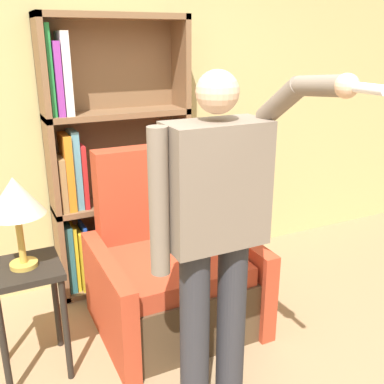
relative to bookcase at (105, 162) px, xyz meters
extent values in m
cube|color=tan|center=(-0.08, 0.16, 0.42)|extent=(8.00, 0.06, 2.80)
cube|color=brown|center=(-0.38, -0.02, 0.01)|extent=(0.04, 0.28, 2.00)
cube|color=brown|center=(0.60, -0.02, 0.01)|extent=(0.04, 0.28, 2.00)
cube|color=brown|center=(0.11, 0.11, 0.01)|extent=(1.02, 0.01, 2.00)
cube|color=brown|center=(0.11, -0.02, -0.96)|extent=(1.02, 0.28, 0.04)
cube|color=brown|center=(0.11, -0.02, -0.32)|extent=(1.02, 0.28, 0.04)
cube|color=brown|center=(0.11, -0.02, 0.35)|extent=(1.02, 0.28, 0.04)
cube|color=brown|center=(0.11, -0.02, 0.99)|extent=(1.02, 0.28, 0.04)
cube|color=#337070|center=(-0.32, -0.02, -0.68)|extent=(0.05, 0.19, 0.52)
cube|color=gold|center=(-0.28, -0.02, -0.69)|extent=(0.03, 0.17, 0.51)
cube|color=gold|center=(-0.24, -0.02, -0.71)|extent=(0.03, 0.23, 0.46)
cube|color=#1E47B2|center=(-0.21, -0.02, -0.69)|extent=(0.02, 0.20, 0.50)
cube|color=#9E7A47|center=(-0.33, -0.02, -0.11)|extent=(0.04, 0.24, 0.38)
cube|color=orange|center=(-0.28, -0.02, -0.03)|extent=(0.05, 0.23, 0.53)
cube|color=#5B99A8|center=(-0.22, -0.02, -0.02)|extent=(0.05, 0.19, 0.56)
cube|color=red|center=(-0.18, -0.02, -0.07)|extent=(0.03, 0.21, 0.45)
cube|color=#238438|center=(-0.34, -0.02, 0.65)|extent=(0.03, 0.20, 0.58)
cube|color=purple|center=(-0.29, -0.02, 0.60)|extent=(0.04, 0.23, 0.47)
cube|color=white|center=(-0.24, -0.02, 0.63)|extent=(0.05, 0.23, 0.53)
cube|color=#4C3823|center=(0.23, -0.73, -0.78)|extent=(0.80, 0.81, 0.40)
cube|color=#B23D23|center=(0.23, -0.77, -0.52)|extent=(0.76, 0.69, 0.12)
cube|color=#B23D23|center=(0.23, -0.36, -0.31)|extent=(0.80, 0.16, 0.96)
cube|color=#B23D23|center=(-0.22, -0.73, -0.69)|extent=(0.10, 0.89, 0.59)
cube|color=#B23D23|center=(0.68, -0.73, -0.69)|extent=(0.10, 0.89, 0.59)
cylinder|color=#2D2D33|center=(0.03, -1.40, -0.53)|extent=(0.15, 0.15, 0.91)
cylinder|color=#2D2D33|center=(0.25, -1.40, -0.53)|extent=(0.15, 0.15, 0.91)
cube|color=#756656|center=(0.14, -1.40, 0.22)|extent=(0.47, 0.24, 0.58)
sphere|color=#DBAD89|center=(0.14, -1.40, 0.64)|extent=(0.19, 0.19, 0.19)
cylinder|color=#756656|center=(-0.14, -1.40, 0.17)|extent=(0.09, 0.09, 0.67)
cylinder|color=#756656|center=(0.39, -1.52, 0.59)|extent=(0.09, 0.28, 0.23)
cylinder|color=#756656|center=(0.39, -1.76, 0.68)|extent=(0.08, 0.27, 0.10)
sphere|color=#DBAD89|center=(0.39, -1.89, 0.69)|extent=(0.09, 0.09, 0.09)
cylinder|color=white|center=(0.39, -1.98, 0.69)|extent=(0.04, 0.15, 0.04)
cube|color=black|center=(-0.68, -0.77, -0.33)|extent=(0.38, 0.38, 0.04)
cylinder|color=black|center=(-0.84, -0.93, -0.67)|extent=(0.04, 0.04, 0.64)
cylinder|color=black|center=(-0.52, -0.93, -0.67)|extent=(0.04, 0.04, 0.64)
cylinder|color=black|center=(-0.52, -0.61, -0.67)|extent=(0.04, 0.04, 0.64)
cylinder|color=gold|center=(-0.68, -0.77, -0.30)|extent=(0.15, 0.15, 0.02)
cylinder|color=gold|center=(-0.68, -0.77, -0.15)|extent=(0.04, 0.04, 0.28)
cone|color=beige|center=(-0.68, -0.77, 0.09)|extent=(0.29, 0.29, 0.20)
camera|label=1|loc=(-0.81, -3.11, 0.85)|focal=42.00mm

